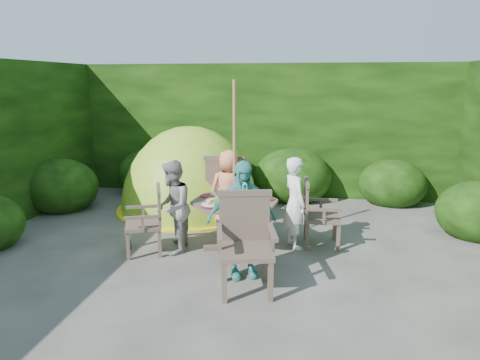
% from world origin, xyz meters
% --- Properties ---
extents(ground, '(60.00, 60.00, 0.00)m').
position_xyz_m(ground, '(0.00, 0.00, 0.00)').
color(ground, '#45433D').
rests_on(ground, ground).
extents(hedge_enclosure, '(9.00, 9.00, 2.50)m').
position_xyz_m(hedge_enclosure, '(0.00, 1.33, 1.25)').
color(hedge_enclosure, black).
rests_on(hedge_enclosure, ground).
extents(patio_table, '(1.43, 1.43, 0.80)m').
position_xyz_m(patio_table, '(-0.01, 0.70, 0.56)').
color(patio_table, '#44372D').
rests_on(patio_table, ground).
extents(parasol_pole, '(0.05, 0.05, 2.20)m').
position_xyz_m(parasol_pole, '(-0.01, 0.70, 1.10)').
color(parasol_pole, '#915F3A').
rests_on(parasol_pole, ground).
extents(garden_chair_right, '(0.50, 0.55, 0.87)m').
position_xyz_m(garden_chair_right, '(1.05, 1.03, 0.46)').
color(garden_chair_right, '#44372D').
rests_on(garden_chair_right, ground).
extents(garden_chair_left, '(0.60, 0.63, 0.84)m').
position_xyz_m(garden_chair_left, '(-1.07, 0.40, 0.45)').
color(garden_chair_left, '#44372D').
rests_on(garden_chair_left, ground).
extents(garden_chair_back, '(0.65, 0.59, 1.05)m').
position_xyz_m(garden_chair_back, '(-0.34, 1.74, 0.56)').
color(garden_chair_back, '#44372D').
rests_on(garden_chair_back, ground).
extents(garden_chair_front, '(0.71, 0.66, 1.00)m').
position_xyz_m(garden_chair_front, '(0.30, -0.34, 0.54)').
color(garden_chair_front, '#44372D').
rests_on(garden_chair_front, ground).
extents(child_right, '(0.46, 0.53, 1.22)m').
position_xyz_m(child_right, '(0.76, 0.93, 0.61)').
color(child_right, white).
rests_on(child_right, ground).
extents(child_left, '(0.54, 0.65, 1.21)m').
position_xyz_m(child_left, '(-0.78, 0.48, 0.60)').
color(child_left, '#989893').
rests_on(child_left, ground).
extents(child_back, '(0.67, 0.53, 1.21)m').
position_xyz_m(child_back, '(-0.24, 1.47, 0.60)').
color(child_back, '#EF8C63').
rests_on(child_back, ground).
extents(child_front, '(0.85, 0.60, 1.35)m').
position_xyz_m(child_front, '(0.22, -0.06, 0.67)').
color(child_front, '#49AAA5').
rests_on(child_front, ground).
extents(dome_tent, '(2.62, 2.62, 2.88)m').
position_xyz_m(dome_tent, '(-1.12, 2.38, 0.00)').
color(dome_tent, '#75C024').
rests_on(dome_tent, ground).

